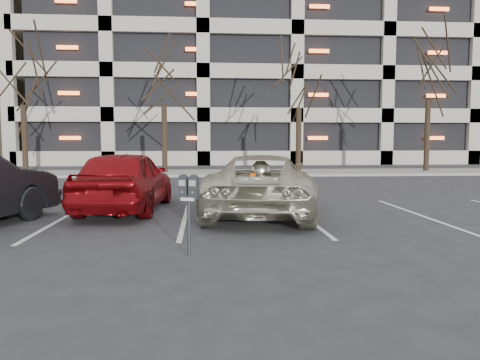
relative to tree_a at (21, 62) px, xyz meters
name	(u,v)px	position (x,y,z in m)	size (l,w,h in m)	color
ground	(256,239)	(10.00, -16.00, -5.67)	(140.00, 140.00, 0.00)	#28282B
sidewalk	(223,173)	(10.00, 0.00, -5.61)	(80.00, 4.00, 0.12)	gray
stall_lines	(185,218)	(8.60, -13.70, -5.66)	(16.90, 5.20, 0.00)	silver
parking_garage	(347,57)	(22.00, 17.84, 3.60)	(52.00, 20.00, 19.00)	black
tree_a	(21,62)	(0.00, 0.00, 0.00)	(3.45, 3.45, 7.84)	black
tree_b	(163,62)	(7.00, 0.00, 0.08)	(3.50, 3.50, 7.96)	black
tree_c	(299,67)	(14.00, 0.00, -0.09)	(3.40, 3.40, 7.72)	black
tree_d	(430,53)	(21.00, 0.00, 0.68)	(3.86, 3.86, 8.78)	black
parking_meter	(189,195)	(8.81, -17.21, -4.71)	(0.34, 0.22, 1.25)	black
suv_silver	(262,185)	(10.43, -13.23, -4.94)	(3.22, 5.53, 1.45)	beige
car_red	(125,180)	(7.05, -12.42, -4.89)	(1.84, 4.58, 1.56)	maroon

